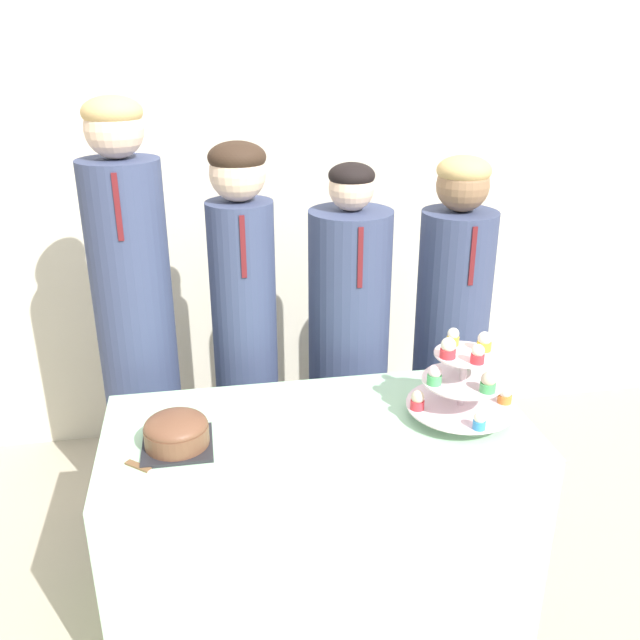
{
  "coord_description": "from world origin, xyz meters",
  "views": [
    {
      "loc": [
        -0.31,
        -1.46,
        1.8
      ],
      "look_at": [
        0.01,
        0.34,
        1.04
      ],
      "focal_mm": 38.0,
      "sensor_mm": 36.0,
      "label": 1
    }
  ],
  "objects": [
    {
      "name": "round_cake",
      "position": [
        -0.43,
        0.27,
        0.75
      ],
      "size": [
        0.2,
        0.2,
        0.1
      ],
      "color": "#232328",
      "rests_on": "table"
    },
    {
      "name": "student_3",
      "position": [
        0.64,
        0.89,
        0.68
      ],
      "size": [
        0.29,
        0.3,
        1.41
      ],
      "color": "#384266",
      "rests_on": "ground_plane"
    },
    {
      "name": "cake_knife",
      "position": [
        -0.5,
        0.15,
        0.7
      ],
      "size": [
        0.22,
        0.19,
        0.01
      ],
      "rotation": [
        0.0,
        0.0,
        -0.7
      ],
      "color": "silver",
      "rests_on": "table"
    },
    {
      "name": "student_2",
      "position": [
        0.22,
        0.89,
        0.65
      ],
      "size": [
        0.31,
        0.32,
        1.4
      ],
      "color": "#384266",
      "rests_on": "ground_plane"
    },
    {
      "name": "student_0",
      "position": [
        -0.57,
        0.89,
        0.79
      ],
      "size": [
        0.28,
        0.28,
        1.64
      ],
      "color": "#384266",
      "rests_on": "ground_plane"
    },
    {
      "name": "wall_back",
      "position": [
        0.0,
        1.55,
        1.35
      ],
      "size": [
        9.0,
        0.06,
        2.7
      ],
      "color": "beige",
      "rests_on": "ground_plane"
    },
    {
      "name": "table",
      "position": [
        0.0,
        0.31,
        0.35
      ],
      "size": [
        1.31,
        0.62,
        0.7
      ],
      "color": "#A8DBB2",
      "rests_on": "ground_plane"
    },
    {
      "name": "cupcake_stand",
      "position": [
        0.45,
        0.28,
        0.83
      ],
      "size": [
        0.34,
        0.34,
        0.29
      ],
      "color": "silver",
      "rests_on": "table"
    },
    {
      "name": "student_1",
      "position": [
        -0.18,
        0.89,
        0.74
      ],
      "size": [
        0.24,
        0.25,
        1.48
      ],
      "color": "#384266",
      "rests_on": "ground_plane"
    }
  ]
}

